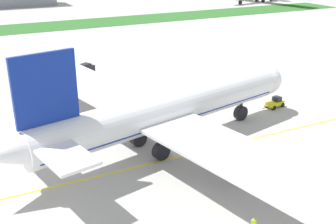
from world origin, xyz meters
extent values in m
plane|color=#ADAAA5|center=(0.00, 0.00, 0.00)|extent=(600.00, 600.00, 0.00)
cube|color=yellow|center=(0.00, -2.35, 0.00)|extent=(280.00, 0.36, 0.01)
cube|color=#2D6628|center=(0.00, 124.28, 0.05)|extent=(320.00, 24.00, 0.10)
cylinder|color=white|center=(-0.74, 2.00, 6.49)|extent=(47.04, 15.46, 5.77)
cube|color=navy|center=(-0.74, 2.00, 5.48)|extent=(45.11, 14.61, 0.69)
sphere|color=white|center=(23.73, 7.24, 6.49)|extent=(5.48, 5.48, 5.48)
cone|color=white|center=(-26.20, -3.45, 6.92)|extent=(7.23, 6.13, 4.91)
cube|color=navy|center=(-19.99, -2.12, 13.99)|extent=(8.37, 2.33, 9.23)
cube|color=white|center=(-22.11, 3.33, 7.36)|extent=(6.97, 10.11, 0.40)
cube|color=white|center=(-19.70, -7.96, 7.36)|extent=(6.97, 10.11, 0.40)
cube|color=white|center=(-8.05, 24.96, 5.77)|extent=(18.92, 43.41, 0.46)
cube|color=white|center=(1.99, -21.93, 5.77)|extent=(18.92, 43.41, 0.46)
cylinder|color=#B7BABF|center=(-4.69, 15.97, 4.03)|extent=(6.03, 4.25, 3.17)
cylinder|color=black|center=(-2.01, 16.55, 4.03)|extent=(1.16, 3.36, 3.33)
cylinder|color=#B7BABF|center=(1.38, -12.36, 4.03)|extent=(6.03, 4.25, 3.17)
cylinder|color=black|center=(4.06, -11.78, 4.03)|extent=(1.16, 3.36, 3.33)
cylinder|color=black|center=(16.68, 5.73, 2.49)|extent=(0.60, 0.60, 2.24)
cylinder|color=black|center=(16.68, 5.73, 1.37)|extent=(2.94, 1.78, 2.74)
cylinder|color=black|center=(-5.04, 4.18, 2.49)|extent=(0.60, 0.60, 2.24)
cylinder|color=black|center=(-5.04, 4.18, 1.37)|extent=(2.94, 1.78, 2.74)
cylinder|color=black|center=(-3.77, -1.74, 2.49)|extent=(0.60, 0.60, 2.24)
cylinder|color=black|center=(-3.77, -1.74, 1.37)|extent=(2.94, 1.78, 2.74)
cube|color=black|center=(22.88, 7.06, 7.21)|extent=(2.88, 4.66, 1.04)
sphere|color=black|center=(-18.75, 1.04, 7.01)|extent=(0.40, 0.40, 0.40)
sphere|color=black|center=(-16.07, 1.61, 7.01)|extent=(0.40, 0.40, 0.40)
sphere|color=black|center=(-13.39, 2.19, 7.01)|extent=(0.40, 0.40, 0.40)
sphere|color=black|center=(-10.71, 2.76, 7.01)|extent=(0.40, 0.40, 0.40)
sphere|color=black|center=(-8.03, 3.33, 7.01)|extent=(0.40, 0.40, 0.40)
sphere|color=black|center=(-5.35, 3.91, 7.01)|extent=(0.40, 0.40, 0.40)
sphere|color=black|center=(-2.67, 4.48, 7.01)|extent=(0.40, 0.40, 0.40)
sphere|color=black|center=(0.01, 5.06, 7.01)|extent=(0.40, 0.40, 0.40)
sphere|color=black|center=(2.69, 5.63, 7.01)|extent=(0.40, 0.40, 0.40)
sphere|color=black|center=(5.37, 6.20, 7.01)|extent=(0.40, 0.40, 0.40)
sphere|color=black|center=(8.05, 6.78, 7.01)|extent=(0.40, 0.40, 0.40)
sphere|color=black|center=(10.72, 7.35, 7.01)|extent=(0.40, 0.40, 0.40)
sphere|color=black|center=(13.40, 7.92, 7.01)|extent=(0.40, 0.40, 0.40)
sphere|color=black|center=(16.08, 8.50, 7.01)|extent=(0.40, 0.40, 0.40)
cube|color=yellow|center=(26.86, 7.91, 0.85)|extent=(4.25, 2.73, 0.80)
cube|color=black|center=(27.43, 8.04, 1.70)|extent=(1.69, 1.74, 0.90)
cylinder|color=black|center=(24.06, 7.31, 0.60)|extent=(1.79, 0.49, 0.12)
cylinder|color=black|center=(25.72, 6.67, 0.45)|extent=(0.95, 0.53, 0.90)
cylinder|color=black|center=(25.31, 8.58, 0.45)|extent=(0.95, 0.53, 0.90)
cylinder|color=black|center=(28.40, 7.25, 0.45)|extent=(0.95, 0.53, 0.90)
cylinder|color=black|center=(27.99, 9.15, 0.45)|extent=(0.95, 0.53, 0.90)
cylinder|color=#BFE519|center=(-2.09, -22.02, 1.12)|extent=(0.10, 0.10, 0.54)
cylinder|color=#BFE519|center=(-1.75, -22.38, 1.12)|extent=(0.10, 0.10, 0.54)
cube|color=#BFE519|center=(-1.92, -22.20, 1.15)|extent=(0.48, 0.50, 0.60)
sphere|color=tan|center=(-1.92, -22.20, 1.58)|extent=(0.23, 0.23, 0.23)
cube|color=black|center=(-1.73, 47.17, 1.78)|extent=(4.28, 3.57, 2.67)
cube|color=black|center=(0.40, 48.32, 1.42)|extent=(2.21, 2.40, 1.94)
cube|color=#263347|center=(1.00, 48.64, 1.81)|extent=(0.87, 1.52, 0.85)
cylinder|color=black|center=(-0.08, 49.20, 0.45)|extent=(0.93, 0.69, 0.90)
cylinder|color=black|center=(0.87, 47.44, 0.45)|extent=(0.93, 0.69, 0.90)
cylinder|color=black|center=(-3.04, 47.60, 0.45)|extent=(0.93, 0.69, 0.90)
cylinder|color=black|center=(-2.08, 45.84, 0.45)|extent=(0.93, 0.69, 0.90)
cylinder|color=black|center=(120.16, 147.46, 1.98)|extent=(0.48, 0.48, 1.78)
cylinder|color=black|center=(120.16, 147.46, 1.09)|extent=(2.33, 1.40, 2.18)
cylinder|color=black|center=(137.74, 148.59, 1.09)|extent=(2.33, 1.40, 2.18)
cylinder|color=black|center=(136.78, 153.31, 1.09)|extent=(2.33, 1.40, 2.18)
camera|label=1|loc=(-28.58, -52.96, 30.41)|focal=44.29mm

